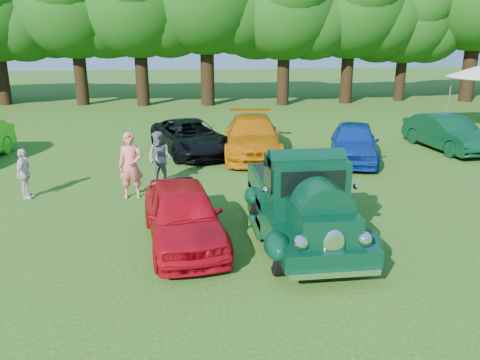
{
  "coord_description": "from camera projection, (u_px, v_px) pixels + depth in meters",
  "views": [
    {
      "loc": [
        -1.61,
        -9.5,
        4.59
      ],
      "look_at": [
        -0.21,
        1.72,
        1.1
      ],
      "focal_mm": 35.0,
      "sensor_mm": 36.0,
      "label": 1
    }
  ],
  "objects": [
    {
      "name": "red_convertible",
      "position": [
        183.0,
        214.0,
        10.67
      ],
      "size": [
        2.15,
        4.25,
        1.39
      ],
      "primitive_type": "imported",
      "rotation": [
        0.0,
        0.0,
        0.13
      ],
      "color": "#AA0713",
      "rests_on": "ground"
    },
    {
      "name": "spectator_pink",
      "position": [
        131.0,
        166.0,
        13.61
      ],
      "size": [
        0.72,
        0.48,
        1.96
      ],
      "primitive_type": "imported",
      "rotation": [
        0.0,
        0.0,
        0.01
      ],
      "color": "#EF6267",
      "rests_on": "ground"
    },
    {
      "name": "hero_pickup",
      "position": [
        302.0,
        202.0,
        10.92
      ],
      "size": [
        2.4,
        5.16,
        2.01
      ],
      "color": "black",
      "rests_on": "ground"
    },
    {
      "name": "spectator_white",
      "position": [
        24.0,
        174.0,
        13.62
      ],
      "size": [
        0.43,
        0.9,
        1.49
      ],
      "primitive_type": "imported",
      "rotation": [
        0.0,
        0.0,
        1.5
      ],
      "color": "beige",
      "rests_on": "ground"
    },
    {
      "name": "back_car_green",
      "position": [
        447.0,
        133.0,
        19.51
      ],
      "size": [
        1.96,
        4.54,
        1.45
      ],
      "primitive_type": "imported",
      "rotation": [
        0.0,
        0.0,
        0.1
      ],
      "color": "black",
      "rests_on": "ground"
    },
    {
      "name": "back_car_orange",
      "position": [
        252.0,
        136.0,
        18.61
      ],
      "size": [
        2.75,
        5.53,
        1.54
      ],
      "primitive_type": "imported",
      "rotation": [
        0.0,
        0.0,
        -0.11
      ],
      "color": "#BB6306",
      "rests_on": "ground"
    },
    {
      "name": "back_car_blue",
      "position": [
        354.0,
        142.0,
        17.77
      ],
      "size": [
        3.04,
        4.64,
        1.47
      ],
      "primitive_type": "imported",
      "rotation": [
        0.0,
        0.0,
        -0.33
      ],
      "color": "navy",
      "rests_on": "ground"
    },
    {
      "name": "back_car_black",
      "position": [
        190.0,
        137.0,
        18.94
      ],
      "size": [
        3.61,
        5.32,
        1.35
      ],
      "primitive_type": "imported",
      "rotation": [
        0.0,
        0.0,
        0.31
      ],
      "color": "black",
      "rests_on": "ground"
    },
    {
      "name": "ground",
      "position": [
        259.0,
        248.0,
        10.55
      ],
      "size": [
        120.0,
        120.0,
        0.0
      ],
      "primitive_type": "plane",
      "color": "#1F4710",
      "rests_on": "ground"
    },
    {
      "name": "spectator_grey",
      "position": [
        160.0,
        158.0,
        14.94
      ],
      "size": [
        1.05,
        0.99,
        1.71
      ],
      "primitive_type": "imported",
      "rotation": [
        0.0,
        0.0,
        -0.56
      ],
      "color": "slate",
      "rests_on": "ground"
    }
  ]
}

